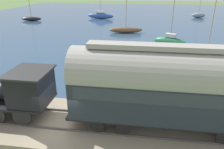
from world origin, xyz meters
name	(u,v)px	position (x,y,z in m)	size (l,w,h in m)	color
ground_plane	(64,131)	(0.00, 0.00, 0.00)	(200.00, 200.00, 0.00)	#516B38
harbor_water	(127,19)	(43.25, 0.00, 0.00)	(80.00, 80.00, 0.01)	#2D4760
rail_embankment	(66,123)	(0.46, 0.00, 0.22)	(4.98, 56.00, 0.56)	gray
steam_locomotive	(13,90)	(0.46, 3.00, 2.20)	(2.45, 6.14, 3.32)	black
passenger_coach	(175,86)	(0.46, -5.92, 3.07)	(2.48, 10.97, 4.62)	black
sailboat_black	(31,19)	(36.77, 20.75, 0.49)	(1.73, 4.52, 6.80)	black
sailboat_blue	(100,16)	(41.94, 6.09, 0.76)	(2.22, 6.48, 9.69)	#335199
sailboat_yellow	(207,54)	(14.84, -11.34, 0.56)	(2.40, 3.58, 6.55)	gold
sailboat_green	(170,42)	(19.04, -7.72, 0.75)	(2.95, 4.47, 6.34)	#236B42
sailboat_brown	(126,30)	(27.14, -1.18, 0.54)	(1.89, 5.70, 6.98)	brown
sailboat_gray	(198,15)	(47.09, -17.15, 0.66)	(1.60, 3.38, 8.22)	gray
rowboat_far_out	(206,85)	(7.02, -9.44, 0.22)	(2.55, 2.65, 0.43)	beige
rowboat_off_pier	(76,60)	(11.84, 2.92, 0.16)	(1.93, 2.44, 0.31)	beige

